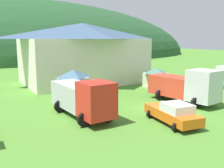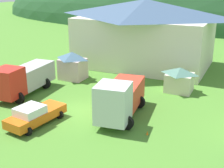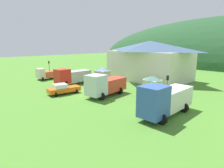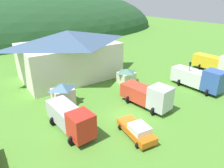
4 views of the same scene
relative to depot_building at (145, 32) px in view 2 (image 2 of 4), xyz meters
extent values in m
plane|color=#4C842D|center=(-0.01, -16.42, -4.33)|extent=(200.00, 200.00, 0.00)
ellipsoid|color=#234C28|center=(-0.01, 53.55, -4.33)|extent=(132.53, 60.00, 37.17)
cube|color=silver|center=(0.00, 0.00, -1.22)|extent=(16.11, 10.82, 6.23)
pyramid|color=#3D5675|center=(0.00, 0.00, 2.98)|extent=(17.40, 11.69, 2.18)
cube|color=beige|center=(6.65, -8.17, -3.40)|extent=(2.57, 2.29, 1.85)
pyramid|color=#4C7A6B|center=(6.65, -8.17, -2.15)|extent=(2.77, 2.47, 0.65)
cube|color=beige|center=(-5.19, -9.21, -3.18)|extent=(2.72, 2.26, 2.31)
pyramid|color=#42667F|center=(-5.19, -9.21, -1.62)|extent=(2.94, 2.44, 0.81)
cube|color=red|center=(-6.72, -17.61, -2.45)|extent=(2.43, 2.51, 2.66)
cube|color=black|center=(-6.71, -17.73, -1.87)|extent=(1.35, 1.97, 0.85)
cube|color=#B2B2B7|center=(-6.97, -13.97, -2.78)|extent=(2.61, 5.08, 2.01)
cylinder|color=black|center=(-5.74, -17.54, -3.78)|extent=(1.10, 0.30, 1.10)
cylinder|color=black|center=(-7.70, -17.68, -3.78)|extent=(1.10, 0.30, 1.10)
cylinder|color=black|center=(-6.04, -13.16, -3.78)|extent=(1.10, 0.30, 1.10)
cylinder|color=black|center=(-8.01, -13.30, -3.78)|extent=(1.10, 0.30, 1.10)
cube|color=silver|center=(4.01, -18.17, -2.32)|extent=(2.74, 2.80, 2.92)
cube|color=black|center=(4.03, -18.30, -1.68)|extent=(1.56, 2.15, 0.93)
cube|color=red|center=(3.52, -14.65, -2.81)|extent=(3.04, 4.92, 1.95)
cylinder|color=black|center=(5.06, -18.03, -3.78)|extent=(1.10, 0.30, 1.10)
cylinder|color=black|center=(2.96, -18.32, -3.78)|extent=(1.10, 0.30, 1.10)
cylinder|color=black|center=(4.47, -13.82, -3.78)|extent=(1.10, 0.30, 1.10)
cylinder|color=black|center=(2.37, -14.11, -3.78)|extent=(1.10, 0.30, 1.10)
cube|color=orange|center=(-1.65, -20.17, -3.64)|extent=(2.53, 5.19, 0.70)
cube|color=silver|center=(-1.73, -20.76, -2.98)|extent=(2.00, 2.20, 0.62)
cylinder|color=black|center=(-1.04, -21.95, -3.99)|extent=(0.68, 0.24, 0.68)
cylinder|color=black|center=(-2.70, -21.74, -3.99)|extent=(0.68, 0.24, 0.68)
cylinder|color=black|center=(-0.61, -18.59, -3.99)|extent=(0.68, 0.24, 0.68)
cylinder|color=black|center=(-2.27, -18.38, -3.99)|extent=(0.68, 0.24, 0.68)
cone|color=orange|center=(6.77, -18.16, -4.33)|extent=(0.36, 0.36, 0.60)
cone|color=orange|center=(3.26, -13.17, -4.33)|extent=(0.36, 0.36, 0.59)
camera|label=1|loc=(-14.87, -34.03, 2.04)|focal=41.24mm
camera|label=2|loc=(12.91, -37.24, 6.45)|focal=49.03mm
camera|label=3|loc=(24.83, -34.52, 3.47)|focal=30.38mm
camera|label=4|loc=(-13.85, -33.22, 9.36)|focal=32.52mm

